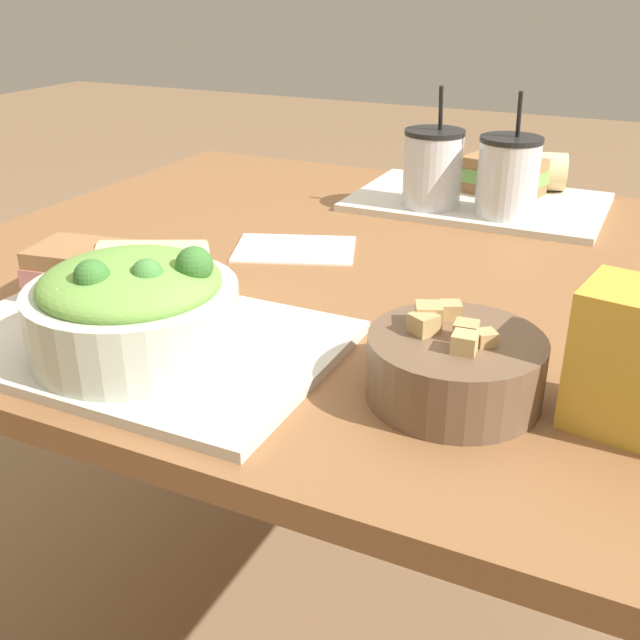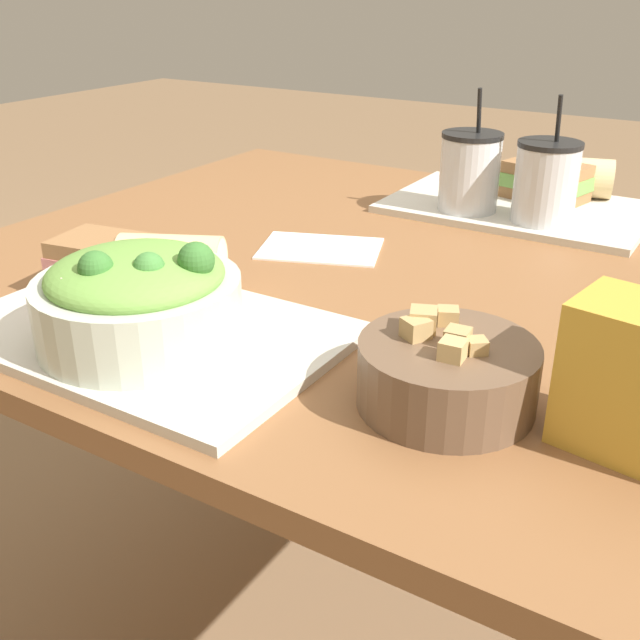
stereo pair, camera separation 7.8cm
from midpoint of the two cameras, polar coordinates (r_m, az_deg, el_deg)
dining_table at (r=1.13m, az=-0.55°, el=-0.19°), size 1.14×1.04×0.77m
tray_near at (r=0.86m, az=-16.04°, el=-1.57°), size 0.43×0.29×0.01m
tray_far at (r=1.36m, az=10.32°, el=8.82°), size 0.43×0.29×0.01m
salad_bowl at (r=0.81m, az=-16.79°, el=1.00°), size 0.22×0.22×0.12m
soup_bowl at (r=0.72m, az=7.19°, el=-3.47°), size 0.17×0.17×0.09m
sandwich_near at (r=0.97m, az=-19.63°, el=3.44°), size 0.14×0.11×0.06m
baguette_near at (r=0.95m, az=-14.73°, el=3.82°), size 0.15×0.12×0.07m
sandwich_far at (r=1.40m, az=12.22°, el=10.68°), size 0.16×0.12×0.06m
baguette_far at (r=1.44m, az=14.62°, el=10.91°), size 0.12×0.09×0.07m
drink_cup_dark at (r=1.29m, az=6.83°, el=11.21°), size 0.10×0.10×0.20m
drink_cup_red at (r=1.26m, az=12.37°, el=10.43°), size 0.10×0.10×0.20m
napkin_folded at (r=1.12m, az=-3.98°, el=5.36°), size 0.21×0.18×0.00m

